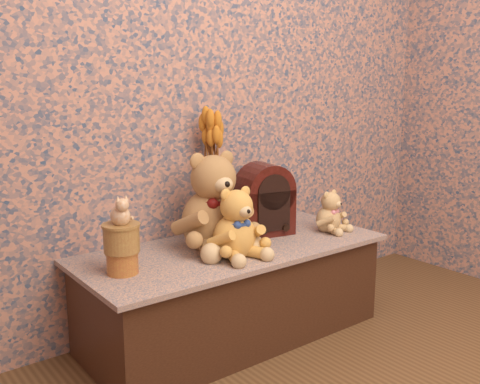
% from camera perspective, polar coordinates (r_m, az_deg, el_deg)
% --- Properties ---
extents(display_shelf, '(1.31, 0.58, 0.40)m').
position_cam_1_polar(display_shelf, '(2.34, -0.76, -10.43)').
color(display_shelf, '#374E71').
rests_on(display_shelf, ground).
extents(teddy_large, '(0.38, 0.44, 0.43)m').
position_cam_1_polar(teddy_large, '(2.21, -3.05, -0.46)').
color(teddy_large, '#9C6D3C').
rests_on(teddy_large, display_shelf).
extents(teddy_medium, '(0.24, 0.29, 0.30)m').
position_cam_1_polar(teddy_medium, '(2.11, -0.58, -2.90)').
color(teddy_medium, '#C28536').
rests_on(teddy_medium, display_shelf).
extents(teddy_small, '(0.20, 0.22, 0.20)m').
position_cam_1_polar(teddy_small, '(2.51, 9.37, -1.81)').
color(teddy_small, tan).
rests_on(teddy_small, display_shelf).
extents(cathedral_radio, '(0.26, 0.21, 0.32)m').
position_cam_1_polar(cathedral_radio, '(2.43, 2.61, -0.70)').
color(cathedral_radio, '#340F09').
rests_on(cathedral_radio, display_shelf).
extents(ceramic_vase, '(0.16, 0.16, 0.21)m').
position_cam_1_polar(ceramic_vase, '(2.39, -2.88, -2.21)').
color(ceramic_vase, tan).
rests_on(ceramic_vase, display_shelf).
extents(dried_stalks, '(0.26, 0.26, 0.39)m').
position_cam_1_polar(dried_stalks, '(2.34, -2.96, 5.07)').
color(dried_stalks, orange).
rests_on(dried_stalks, ceramic_vase).
extents(biscuit_tin_lower, '(0.11, 0.11, 0.08)m').
position_cam_1_polar(biscuit_tin_lower, '(1.99, -12.31, -7.29)').
color(biscuit_tin_lower, gold).
rests_on(biscuit_tin_lower, display_shelf).
extents(biscuit_tin_upper, '(0.17, 0.17, 0.10)m').
position_cam_1_polar(biscuit_tin_upper, '(1.97, -12.43, -4.79)').
color(biscuit_tin_upper, tan).
rests_on(biscuit_tin_upper, biscuit_tin_lower).
extents(cat_figurine, '(0.09, 0.10, 0.11)m').
position_cam_1_polar(cat_figurine, '(1.94, -12.56, -1.79)').
color(cat_figurine, silver).
rests_on(cat_figurine, biscuit_tin_upper).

